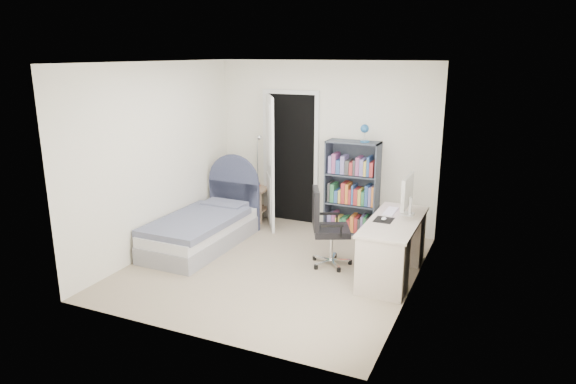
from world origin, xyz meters
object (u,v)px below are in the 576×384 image
at_px(floor_lamp, 259,185).
at_px(bookcase, 352,191).
at_px(nightstand, 255,195).
at_px(office_chair, 325,224).
at_px(desk, 393,245).
at_px(bed, 204,227).

bearing_deg(floor_lamp, bookcase, 0.02).
height_order(nightstand, bookcase, bookcase).
distance_m(nightstand, bookcase, 1.61).
xyz_separation_m(nightstand, office_chair, (1.65, -1.28, 0.14)).
bearing_deg(floor_lamp, nightstand, -138.67).
bearing_deg(floor_lamp, office_chair, -39.41).
height_order(nightstand, office_chair, office_chair).
distance_m(bookcase, desk, 1.60).
height_order(bookcase, desk, bookcase).
relative_size(floor_lamp, bookcase, 0.84).
height_order(bed, floor_lamp, floor_lamp).
bearing_deg(bed, nightstand, 84.70).
distance_m(nightstand, desk, 2.80).
xyz_separation_m(nightstand, floor_lamp, (0.05, 0.04, 0.15)).
bearing_deg(bookcase, floor_lamp, -179.98).
height_order(bookcase, office_chair, bookcase).
relative_size(nightstand, desk, 0.43).
height_order(bed, desk, desk).
relative_size(bed, floor_lamp, 1.35).
height_order(desk, office_chair, desk).
bearing_deg(bookcase, office_chair, -87.45).
xyz_separation_m(nightstand, bookcase, (1.59, 0.04, 0.23)).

